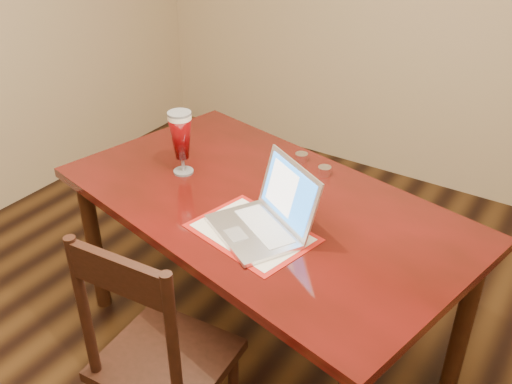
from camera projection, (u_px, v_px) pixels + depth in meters
The scene contains 2 objects.
dining_table at pixel (260, 218), 2.45m from camera, with size 1.93×1.34×1.12m.
dining_chair at pixel (159, 360), 2.07m from camera, with size 0.49×0.47×1.07m.
Camera 1 is at (0.98, -1.22, 2.09)m, focal length 40.00 mm.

